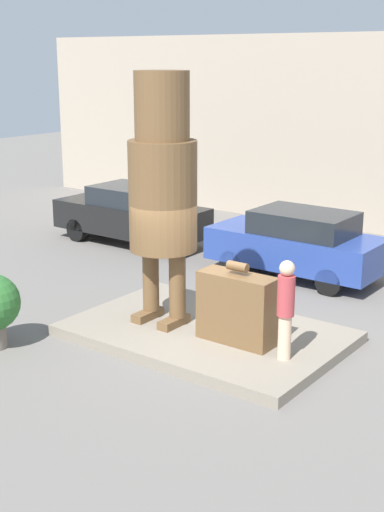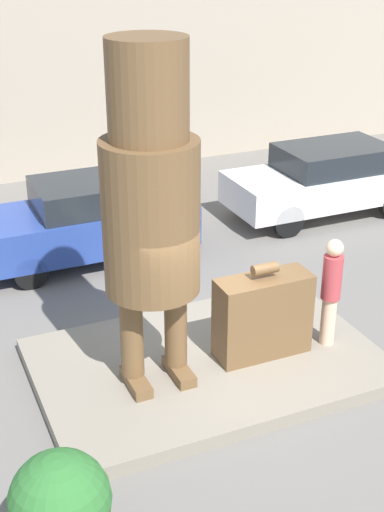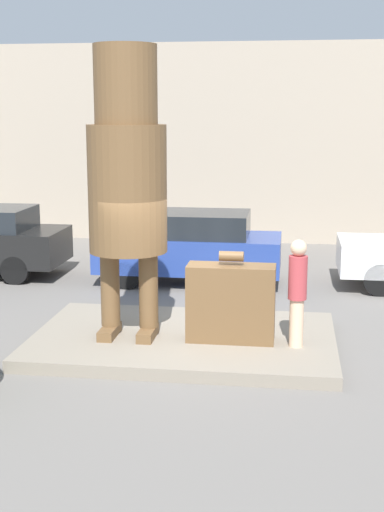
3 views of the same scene
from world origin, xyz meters
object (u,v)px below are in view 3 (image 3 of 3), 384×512
giant_suitcase (231,303)px  tourist (297,289)px  statue_figure (127,171)px  parked_car_blue (191,246)px

giant_suitcase → tourist: 1.11m
statue_figure → giant_suitcase: 2.70m
giant_suitcase → parked_car_blue: size_ratio=0.36×
statue_figure → tourist: bearing=-4.0°
statue_figure → giant_suitcase: (1.69, -0.04, -2.11)m
giant_suitcase → parked_car_blue: bearing=105.8°
tourist → parked_car_blue: (-2.37, 4.77, -0.30)m
tourist → parked_car_blue: size_ratio=0.42×
statue_figure → giant_suitcase: bearing=-1.3°
tourist → parked_car_blue: bearing=116.4°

